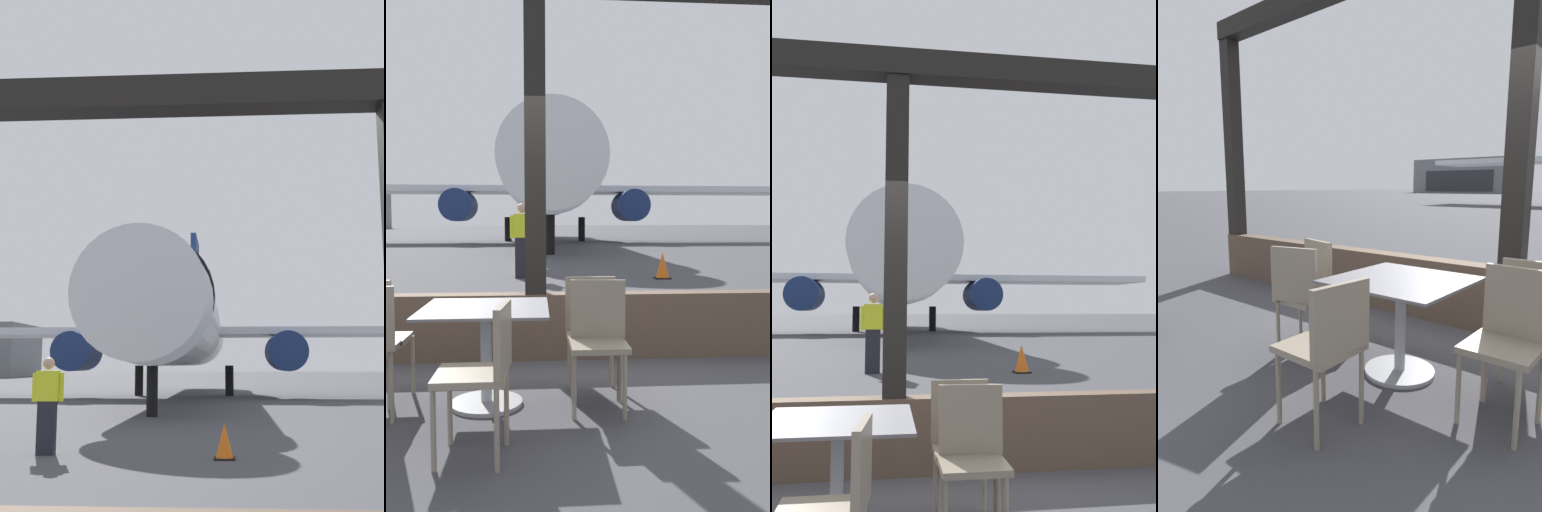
% 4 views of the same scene
% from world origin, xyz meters
% --- Properties ---
extents(ground_plane, '(220.00, 220.00, 0.00)m').
position_xyz_m(ground_plane, '(0.00, 40.00, 0.00)').
color(ground_plane, '#424247').
extents(window_frame, '(8.67, 0.24, 3.71)m').
position_xyz_m(window_frame, '(0.00, 0.00, 1.31)').
color(window_frame, brown).
rests_on(window_frame, ground).
extents(dining_table, '(0.90, 0.90, 0.72)m').
position_xyz_m(dining_table, '(-0.36, -1.30, 0.46)').
color(dining_table, slate).
rests_on(dining_table, ground).
extents(cafe_chair_window_left, '(0.42, 0.42, 0.88)m').
position_xyz_m(cafe_chair_window_left, '(-0.28, -2.15, 0.54)').
color(cafe_chair_window_left, gray).
rests_on(cafe_chair_window_left, ground).
extents(cafe_chair_window_right, '(0.40, 0.40, 0.90)m').
position_xyz_m(cafe_chair_window_right, '(0.44, -1.03, 0.53)').
color(cafe_chair_window_right, gray).
rests_on(cafe_chair_window_right, ground).
extents(cafe_chair_aisle_left, '(0.41, 0.41, 0.91)m').
position_xyz_m(cafe_chair_aisle_left, '(0.45, -1.39, 0.55)').
color(cafe_chair_aisle_left, gray).
rests_on(cafe_chair_aisle_left, ground).
extents(airplane, '(30.79, 29.78, 10.54)m').
position_xyz_m(airplane, '(0.54, 26.86, 3.54)').
color(airplane, silver).
rests_on(airplane, ground).
extents(ground_crew_worker, '(0.55, 0.22, 1.74)m').
position_xyz_m(ground_crew_worker, '(-0.33, 7.19, 0.90)').
color(ground_crew_worker, black).
rests_on(ground_crew_worker, ground).
extents(traffic_cone, '(0.36, 0.36, 0.62)m').
position_xyz_m(traffic_cone, '(2.91, 6.84, 0.29)').
color(traffic_cone, orange).
rests_on(traffic_cone, ground).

